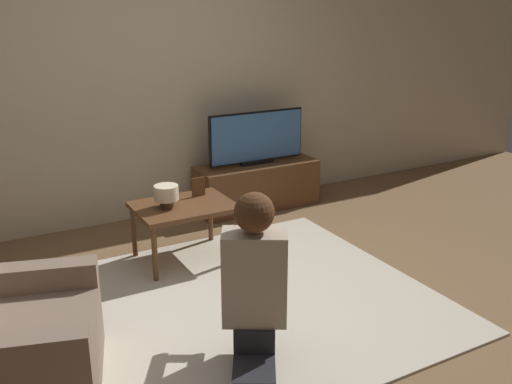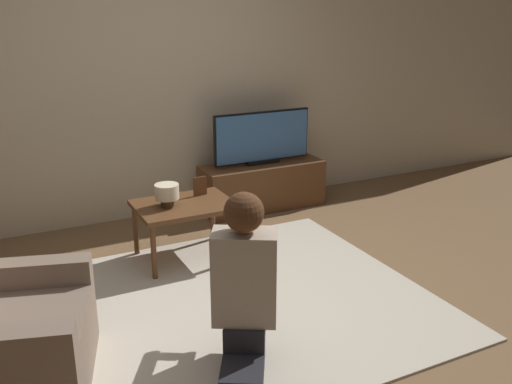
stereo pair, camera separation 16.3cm
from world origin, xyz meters
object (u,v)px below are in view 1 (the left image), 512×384
Objects in this scene: person_kneeling at (254,279)px; table_lamp at (166,194)px; armchair at (12,347)px; coffee_table at (184,211)px; tv at (257,137)px.

person_kneeling reaches higher than table_lamp.
armchair reaches higher than table_lamp.
tv is at bearing 36.49° from coffee_table.
person_kneeling is at bearing -91.94° from table_lamp.
table_lamp is (-0.13, -0.00, 0.16)m from coffee_table.
armchair is (-1.36, -1.09, -0.12)m from coffee_table.
coffee_table is 4.06× the size of table_lamp.
armchair reaches higher than coffee_table.
armchair is 5.78× the size of table_lamp.
tv is 1.00× the size of person_kneeling.
tv is at bearing -35.64° from armchair.
person_kneeling is (-0.18, -1.43, 0.11)m from coffee_table.
tv reaches higher than coffee_table.
coffee_table is at bearing 0.08° from table_lamp.
armchair is at bearing -141.24° from coffee_table.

